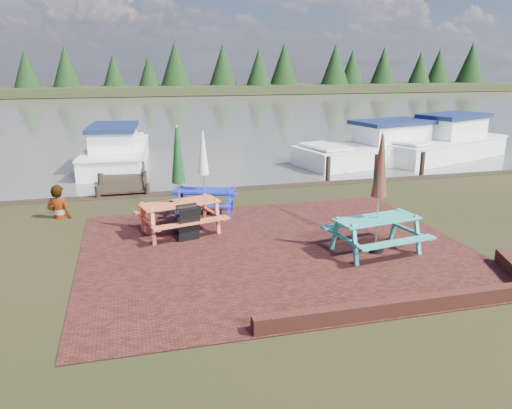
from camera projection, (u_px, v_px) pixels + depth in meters
The scene contains 14 objects.
ground at pixel (290, 266), 10.90m from camera, with size 120.00×120.00×0.00m, color black.
paving at pixel (276, 249), 11.83m from camera, with size 9.00×7.50×0.02m, color #331310.
brick_wall at pixel (442, 296), 9.13m from camera, with size 6.21×1.79×0.30m.
water at pixel (162, 112), 45.34m from camera, with size 120.00×60.00×0.02m, color #4E4B43.
far_treeline at pixel (145, 70), 71.44m from camera, with size 120.00×10.00×8.10m.
picnic_table_teal at pixel (377, 213), 11.41m from camera, with size 2.23×2.05×2.76m.
picnic_table_red at pixel (179, 197), 12.71m from camera, with size 2.37×2.22×2.76m.
picnic_table_blue at pixel (204, 186), 14.38m from camera, with size 2.19×2.07×2.44m.
chalkboard at pixel (189, 223), 12.33m from camera, with size 0.58×0.64×0.88m.
jetty at pixel (123, 168), 20.52m from camera, with size 1.76×9.08×1.00m.
boat_jetty at pixel (117, 152), 22.24m from camera, with size 3.14×7.44×2.10m.
boat_near at pixel (379, 149), 23.12m from camera, with size 8.15×4.40×2.10m.
boat_far at pixel (443, 144), 24.09m from camera, with size 7.83×5.13×2.31m.
person at pixel (56, 185), 13.96m from camera, with size 0.71×0.46×1.94m, color gray.
Camera 1 is at (-3.26, -9.61, 4.26)m, focal length 35.00 mm.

